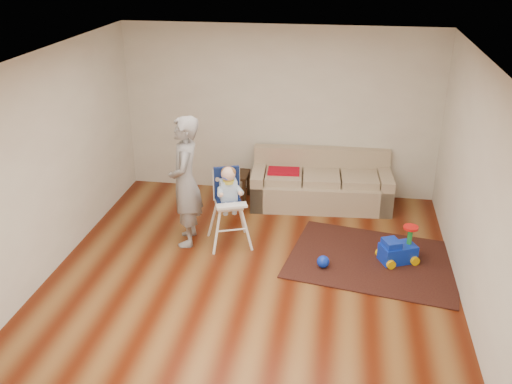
# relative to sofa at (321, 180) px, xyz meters

# --- Properties ---
(ground) EXTENTS (5.50, 5.50, 0.00)m
(ground) POSITION_rel_sofa_xyz_m (-0.72, -2.30, -0.42)
(ground) COLOR #4D1606
(ground) RESTS_ON ground
(room_envelope) EXTENTS (5.04, 5.52, 2.72)m
(room_envelope) POSITION_rel_sofa_xyz_m (-0.72, -1.77, 1.46)
(room_envelope) COLOR beige
(room_envelope) RESTS_ON ground
(sofa) EXTENTS (2.21, 1.03, 0.83)m
(sofa) POSITION_rel_sofa_xyz_m (0.00, 0.00, 0.00)
(sofa) COLOR tan
(sofa) RESTS_ON ground
(side_table) EXTENTS (0.45, 0.45, 0.45)m
(side_table) POSITION_rel_sofa_xyz_m (-1.38, -0.01, -0.19)
(side_table) COLOR black
(side_table) RESTS_ON ground
(area_rug) EXTENTS (2.40, 1.96, 0.02)m
(area_rug) POSITION_rel_sofa_xyz_m (0.80, -1.63, -0.41)
(area_rug) COLOR black
(area_rug) RESTS_ON ground
(ride_on_toy) EXTENTS (0.54, 0.47, 0.49)m
(ride_on_toy) POSITION_rel_sofa_xyz_m (1.09, -1.61, -0.15)
(ride_on_toy) COLOR #0D2EC6
(ride_on_toy) RESTS_ON area_rug
(toy_ball) EXTENTS (0.16, 0.16, 0.16)m
(toy_ball) POSITION_rel_sofa_xyz_m (0.15, -1.92, -0.32)
(toy_ball) COLOR #0D2EC6
(toy_ball) RESTS_ON area_rug
(high_chair) EXTENTS (0.68, 0.68, 1.14)m
(high_chair) POSITION_rel_sofa_xyz_m (-1.16, -1.45, 0.13)
(high_chair) COLOR white
(high_chair) RESTS_ON ground
(adult) EXTENTS (0.55, 0.73, 1.80)m
(adult) POSITION_rel_sofa_xyz_m (-1.74, -1.50, 0.48)
(adult) COLOR gray
(adult) RESTS_ON ground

